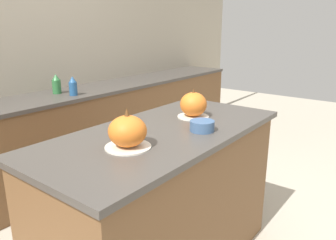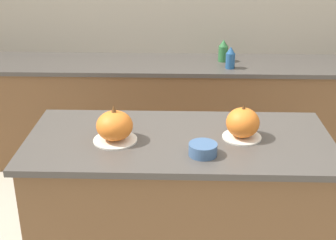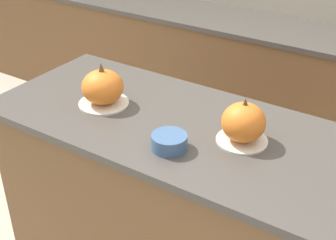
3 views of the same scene
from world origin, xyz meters
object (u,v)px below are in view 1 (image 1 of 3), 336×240
object	(u,v)px
pumpkin_cake_right	(193,105)
pumpkin_cake_left	(128,132)
bottle_tall	(56,84)
mixing_bowl	(202,126)
bottle_short	(73,86)

from	to	relation	value
pumpkin_cake_right	pumpkin_cake_left	bearing A→B (deg)	-175.18
bottle_tall	mixing_bowl	xyz separation A→B (m)	(-0.24, -1.79, -0.02)
pumpkin_cake_right	bottle_tall	bearing A→B (deg)	89.23
pumpkin_cake_left	bottle_short	size ratio (longest dim) A/B	1.31
mixing_bowl	bottle_short	bearing A→B (deg)	79.96
bottle_tall	pumpkin_cake_right	bearing A→B (deg)	-90.77
pumpkin_cake_left	pumpkin_cake_right	size ratio (longest dim) A/B	1.11
pumpkin_cake_right	mixing_bowl	size ratio (longest dim) A/B	1.47
pumpkin_cake_right	mixing_bowl	xyz separation A→B (m)	(-0.22, -0.21, -0.05)
pumpkin_cake_left	bottle_short	world-z (taller)	pumpkin_cake_left
pumpkin_cake_left	pumpkin_cake_right	bearing A→B (deg)	4.82
mixing_bowl	pumpkin_cake_right	bearing A→B (deg)	43.38
pumpkin_cake_right	mixing_bowl	bearing A→B (deg)	-136.62
mixing_bowl	pumpkin_cake_left	bearing A→B (deg)	162.07
bottle_short	mixing_bowl	size ratio (longest dim) A/B	1.25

